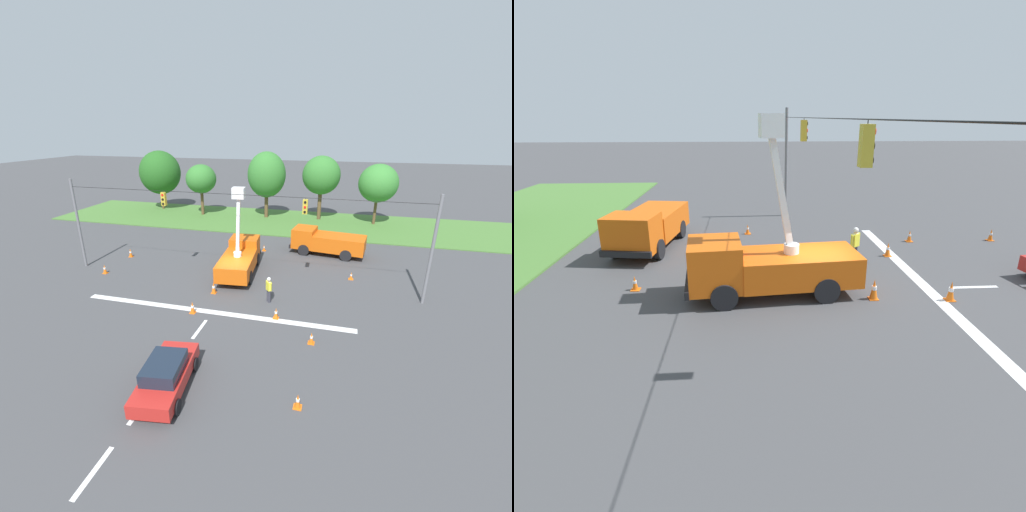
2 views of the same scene
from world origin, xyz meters
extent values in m
plane|color=#424244|center=(0.00, 0.00, 0.00)|extent=(200.00, 200.00, 0.00)
cube|color=#477533|center=(0.00, 18.00, 0.05)|extent=(56.00, 12.00, 0.10)
cube|color=silver|center=(0.00, -4.54, 0.00)|extent=(17.60, 0.50, 0.01)
cube|color=silver|center=(0.00, -6.54, 0.00)|extent=(0.20, 2.00, 0.01)
cube|color=silver|center=(0.00, -9.54, 0.00)|extent=(0.20, 2.00, 0.01)
cube|color=silver|center=(0.00, -12.54, 0.00)|extent=(0.20, 2.00, 0.01)
cube|color=silver|center=(0.00, -15.54, 0.00)|extent=(0.20, 2.00, 0.01)
cylinder|color=slate|center=(-13.00, 0.00, 3.60)|extent=(0.20, 0.20, 7.20)
cylinder|color=slate|center=(13.00, 0.00, 3.60)|extent=(0.20, 0.20, 7.20)
cylinder|color=black|center=(0.00, 0.00, 6.60)|extent=(26.00, 0.03, 0.03)
cylinder|color=black|center=(-5.21, 0.00, 6.55)|extent=(0.02, 0.02, 0.10)
cube|color=gold|center=(-5.21, 0.00, 6.02)|extent=(0.32, 0.28, 0.96)
cylinder|color=red|center=(-5.21, -0.16, 6.34)|extent=(0.16, 0.05, 0.16)
cylinder|color=black|center=(-5.21, -0.16, 6.02)|extent=(0.16, 0.05, 0.16)
cylinder|color=black|center=(-5.21, -0.16, 5.70)|extent=(0.16, 0.05, 0.16)
cylinder|color=black|center=(4.99, 0.00, 6.55)|extent=(0.02, 0.02, 0.10)
cube|color=gold|center=(4.99, 0.00, 6.02)|extent=(0.32, 0.28, 0.96)
cylinder|color=black|center=(4.99, -0.16, 6.34)|extent=(0.16, 0.05, 0.16)
cylinder|color=red|center=(4.99, -0.16, 6.02)|extent=(0.16, 0.05, 0.16)
cylinder|color=black|center=(4.99, -0.16, 5.70)|extent=(0.16, 0.05, 0.16)
cylinder|color=brown|center=(-17.16, 20.74, 1.35)|extent=(0.32, 0.32, 2.71)
ellipsoid|color=#235B1E|center=(-17.16, 20.74, 5.07)|extent=(5.55, 5.47, 5.78)
cylinder|color=brown|center=(-10.41, 18.91, 1.53)|extent=(0.39, 0.39, 3.07)
ellipsoid|color=#33752D|center=(-10.41, 18.91, 4.70)|extent=(3.85, 4.06, 3.62)
cylinder|color=brown|center=(-2.02, 19.62, 1.70)|extent=(0.46, 0.46, 3.40)
ellipsoid|color=#33752D|center=(-2.02, 19.62, 5.40)|extent=(4.71, 4.57, 5.52)
cylinder|color=brown|center=(4.56, 20.22, 1.77)|extent=(0.46, 0.46, 3.55)
ellipsoid|color=#33752D|center=(4.56, 20.22, 5.48)|extent=(4.53, 4.13, 4.56)
cylinder|color=brown|center=(11.08, 19.50, 1.50)|extent=(0.34, 0.34, 3.00)
ellipsoid|color=#387F33|center=(11.08, 19.50, 4.88)|extent=(4.42, 4.71, 4.33)
cube|color=#D6560F|center=(-0.03, 0.76, 1.09)|extent=(2.83, 4.78, 1.17)
cube|color=#D6560F|center=(-0.33, 4.01, 1.39)|extent=(2.49, 2.17, 1.77)
cube|color=#1E2838|center=(-0.40, 4.69, 1.70)|extent=(2.05, 0.29, 0.80)
cube|color=black|center=(-0.43, 5.06, 0.65)|extent=(2.42, 0.39, 0.30)
cylinder|color=black|center=(-1.41, 3.64, 0.50)|extent=(0.37, 1.02, 1.00)
cylinder|color=black|center=(0.80, 3.85, 0.50)|extent=(0.37, 1.02, 1.00)
cylinder|color=black|center=(-1.05, -0.16, 0.50)|extent=(0.37, 1.02, 1.00)
cylinder|color=black|center=(1.16, 0.05, 0.50)|extent=(0.37, 1.02, 1.00)
cylinder|color=silver|center=(-0.06, 1.08, 1.85)|extent=(0.60, 0.60, 0.36)
cube|color=white|center=(-0.09, 1.47, 3.89)|extent=(0.34, 1.04, 4.48)
cube|color=white|center=(-0.13, 1.87, 6.36)|extent=(0.97, 0.88, 0.80)
cube|color=#D6560F|center=(7.35, 7.79, 1.17)|extent=(4.77, 3.05, 1.34)
cube|color=#D6560F|center=(4.19, 8.23, 1.37)|extent=(2.22, 2.60, 1.75)
cube|color=#1E2838|center=(3.53, 8.33, 1.68)|extent=(0.39, 2.08, 0.79)
cube|color=black|center=(3.16, 8.38, 0.65)|extent=(0.50, 2.45, 0.30)
cylinder|color=black|center=(4.29, 7.08, 0.50)|extent=(1.03, 0.42, 1.00)
cylinder|color=black|center=(4.60, 9.31, 0.50)|extent=(1.03, 0.42, 1.00)
cylinder|color=black|center=(7.98, 6.56, 0.50)|extent=(1.03, 0.42, 1.00)
cylinder|color=black|center=(8.30, 8.79, 0.50)|extent=(1.03, 0.42, 1.00)
cube|color=red|center=(0.54, -11.32, 0.64)|extent=(2.35, 4.51, 0.64)
cube|color=#192333|center=(0.56, -11.47, 1.26)|extent=(1.77, 2.26, 0.60)
cylinder|color=black|center=(-0.51, -10.12, 0.32)|extent=(0.29, 0.66, 0.64)
cylinder|color=black|center=(1.20, -9.88, 0.32)|extent=(0.29, 0.66, 0.64)
cylinder|color=black|center=(-0.13, -12.76, 0.32)|extent=(0.29, 0.66, 0.64)
cylinder|color=black|center=(1.58, -12.51, 0.32)|extent=(0.29, 0.66, 0.64)
cylinder|color=#383842|center=(3.20, -2.39, 0.42)|extent=(0.18, 0.18, 0.85)
cylinder|color=#383842|center=(3.07, -2.24, 0.42)|extent=(0.18, 0.18, 0.85)
cube|color=yellow|center=(3.13, -2.32, 1.15)|extent=(0.44, 0.46, 0.60)
cube|color=silver|center=(3.13, -2.32, 1.15)|extent=(0.33, 0.38, 0.62)
cylinder|color=yellow|center=(3.31, -2.52, 1.18)|extent=(0.11, 0.11, 0.55)
cylinder|color=yellow|center=(2.96, -2.11, 1.18)|extent=(0.11, 0.11, 0.55)
sphere|color=tan|center=(3.13, -2.32, 1.58)|extent=(0.22, 0.22, 0.22)
sphere|color=white|center=(3.13, -2.32, 1.64)|extent=(0.26, 0.26, 0.26)
cube|color=orange|center=(-10.62, 2.82, 0.01)|extent=(0.36, 0.36, 0.03)
cone|color=orange|center=(-10.62, 2.82, 0.40)|extent=(0.30, 0.30, 0.75)
cylinder|color=white|center=(-10.62, 2.82, 0.44)|extent=(0.19, 0.19, 0.13)
cube|color=orange|center=(-0.85, -2.04, 0.01)|extent=(0.36, 0.36, 0.03)
cone|color=orange|center=(-0.85, -2.04, 0.43)|extent=(0.32, 0.32, 0.79)
cylinder|color=white|center=(-0.85, -2.04, 0.47)|extent=(0.20, 0.20, 0.14)
cube|color=orange|center=(0.57, 7.33, 0.01)|extent=(0.36, 0.36, 0.03)
cone|color=orange|center=(0.57, 7.33, 0.32)|extent=(0.23, 0.23, 0.59)
cylinder|color=white|center=(0.57, 7.33, 0.35)|extent=(0.15, 0.15, 0.11)
cube|color=orange|center=(-10.45, -0.95, 0.01)|extent=(0.36, 0.36, 0.03)
cone|color=orange|center=(-10.45, -0.95, 0.39)|extent=(0.29, 0.29, 0.72)
cylinder|color=white|center=(-10.45, -0.95, 0.42)|extent=(0.18, 0.18, 0.13)
cube|color=orange|center=(-1.15, -4.93, 0.01)|extent=(0.36, 0.36, 0.03)
cone|color=orange|center=(-1.15, -4.93, 0.40)|extent=(0.30, 0.30, 0.75)
cylinder|color=white|center=(-1.15, -4.93, 0.44)|extent=(0.19, 0.19, 0.13)
cube|color=orange|center=(4.02, -4.28, 0.01)|extent=(0.36, 0.36, 0.03)
cone|color=orange|center=(4.02, -4.28, 0.37)|extent=(0.27, 0.27, 0.68)
cylinder|color=white|center=(4.02, -4.28, 0.41)|extent=(0.17, 0.17, 0.12)
cube|color=orange|center=(6.27, -10.99, 0.01)|extent=(0.36, 0.36, 0.03)
cone|color=orange|center=(6.27, -10.99, 0.35)|extent=(0.26, 0.26, 0.64)
cylinder|color=white|center=(6.27, -10.99, 0.38)|extent=(0.16, 0.16, 0.12)
cube|color=orange|center=(6.36, -6.33, 0.01)|extent=(0.36, 0.36, 0.03)
cone|color=orange|center=(6.36, -6.33, 0.35)|extent=(0.25, 0.25, 0.64)
cylinder|color=white|center=(6.36, -6.33, 0.38)|extent=(0.16, 0.16, 0.11)
cube|color=orange|center=(8.45, 2.72, 0.01)|extent=(0.36, 0.36, 0.03)
cone|color=orange|center=(8.45, 2.72, 0.31)|extent=(0.23, 0.23, 0.57)
cylinder|color=white|center=(8.45, 2.72, 0.34)|extent=(0.14, 0.14, 0.10)
camera|label=1|loc=(7.35, -22.11, 10.90)|focal=24.00mm
camera|label=2|loc=(-14.56, 2.79, 6.67)|focal=28.00mm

